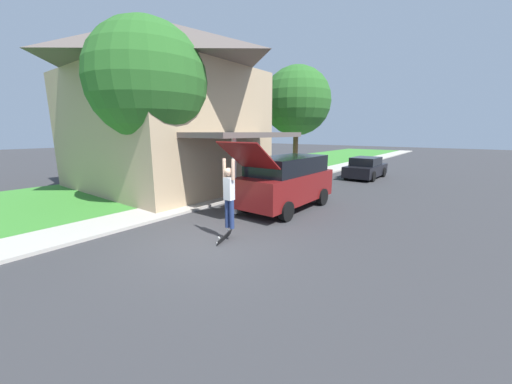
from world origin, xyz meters
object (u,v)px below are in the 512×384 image
Objects in this scene: lawn_tree_far at (297,101)px; lawn_tree_near at (148,82)px; car_down_street at (366,168)px; skateboarder at (229,193)px; skateboard at (224,237)px; suv_parked at (286,181)px.

lawn_tree_near is at bearing -90.02° from lawn_tree_far.
car_down_street is 13.72m from skateboarder.
skateboarder is 2.40× the size of skateboard.
car_down_street is (4.75, 1.05, -4.45)m from lawn_tree_far.
suv_parked is 6.51× the size of skateboard.
lawn_tree_near is at bearing 166.23° from skateboard.
suv_parked reaches higher than skateboarder.
suv_parked is 3.94m from skateboarder.
suv_parked is at bearing 30.36° from lawn_tree_near.
lawn_tree_near reaches higher than skateboarder.
suv_parked is 1.28× the size of car_down_street.
skateboard is at bearing -117.39° from skateboarder.
car_down_street is (4.75, 12.56, -4.24)m from lawn_tree_near.
lawn_tree_far is 9.24× the size of skateboard.
car_down_street is 5.07× the size of skateboard.
skateboard is (5.21, -12.79, -4.99)m from lawn_tree_far.
lawn_tree_far is at bearing 89.98° from lawn_tree_near.
car_down_street is at bearing 12.48° from lawn_tree_far.
lawn_tree_near is 1.75× the size of car_down_street.
suv_parked is at bearing 97.15° from skateboard.
suv_parked is 2.71× the size of skateboarder.
suv_parked is at bearing -61.77° from lawn_tree_far.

